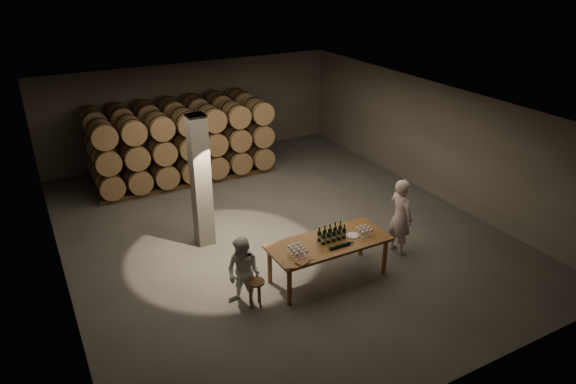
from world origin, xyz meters
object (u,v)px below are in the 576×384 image
bottle_cluster (332,234)px  person_woman (244,273)px  person_man (400,217)px  notebook_near (302,262)px  tasting_table (329,246)px  stool (256,286)px  plate (353,235)px

bottle_cluster → person_woman: person_woman is taller
person_man → notebook_near: bearing=96.8°
bottle_cluster → person_woman: bearing=-178.4°
notebook_near → person_woman: person_woman is taller
bottle_cluster → person_man: bearing=2.8°
tasting_table → person_woman: size_ratio=1.73×
notebook_near → person_woman: (-1.07, 0.44, -0.16)m
notebook_near → tasting_table: bearing=7.1°
stool → notebook_near: bearing=-18.9°
tasting_table → person_woman: person_woman is taller
tasting_table → bottle_cluster: bearing=24.5°
tasting_table → bottle_cluster: size_ratio=4.28×
plate → person_woman: size_ratio=0.18×
stool → person_man: size_ratio=0.32×
person_man → person_woman: 4.00m
notebook_near → stool: size_ratio=0.40×
plate → person_woman: bearing=179.4°
tasting_table → stool: 1.81m
bottle_cluster → plate: size_ratio=2.25×
tasting_table → bottle_cluster: bottle_cluster is taller
stool → person_woman: (-0.19, 0.14, 0.28)m
bottle_cluster → stool: bearing=-174.1°
bottle_cluster → notebook_near: 1.11m
stool → person_man: (3.80, 0.29, 0.44)m
notebook_near → stool: 1.02m
notebook_near → person_man: (2.92, 0.59, 0.00)m
person_man → person_woman: person_man is taller
person_woman → person_man: bearing=58.0°
person_woman → bottle_cluster: bearing=57.4°
notebook_near → stool: notebook_near is taller
plate → notebook_near: size_ratio=1.17×
tasting_table → stool: (-1.77, -0.15, -0.32)m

